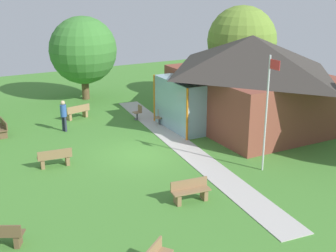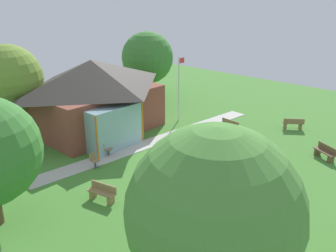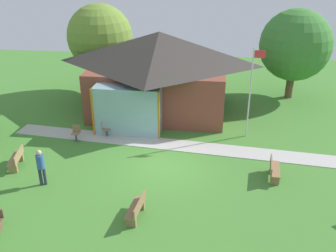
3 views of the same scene
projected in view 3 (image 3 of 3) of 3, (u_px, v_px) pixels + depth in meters
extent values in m
plane|color=#478433|center=(165.00, 165.00, 18.43)|extent=(44.00, 44.00, 0.00)
cube|color=brown|center=(160.00, 87.00, 24.48)|extent=(8.29, 6.53, 3.09)
pyramid|color=#38332D|center=(159.00, 48.00, 23.42)|extent=(9.29, 7.53, 2.01)
cube|color=#8CB2BF|center=(128.00, 110.00, 21.20)|extent=(3.73, 1.20, 2.78)
cylinder|color=orange|center=(93.00, 113.00, 20.88)|extent=(0.12, 0.12, 2.78)
cylinder|color=orange|center=(159.00, 116.00, 20.44)|extent=(0.12, 0.12, 2.78)
cube|color=#BCB7B2|center=(170.00, 144.00, 20.36)|extent=(18.08, 3.07, 0.03)
cylinder|color=silver|center=(250.00, 94.00, 20.30)|extent=(0.08, 0.08, 5.07)
cube|color=red|center=(260.00, 54.00, 19.36)|extent=(0.60, 0.02, 0.40)
cube|color=olive|center=(135.00, 208.00, 14.59)|extent=(0.59, 1.54, 0.06)
cube|color=olive|center=(131.00, 222.00, 14.20)|extent=(0.41, 0.20, 0.39)
cube|color=olive|center=(140.00, 205.00, 15.18)|extent=(0.41, 0.20, 0.39)
cube|color=olive|center=(140.00, 204.00, 14.46)|extent=(0.21, 1.50, 0.36)
cube|color=olive|center=(275.00, 169.00, 17.19)|extent=(0.60, 1.54, 0.06)
cube|color=olive|center=(274.00, 168.00, 17.78)|extent=(0.41, 0.20, 0.39)
cube|color=olive|center=(275.00, 180.00, 16.81)|extent=(0.41, 0.20, 0.39)
cube|color=olive|center=(271.00, 165.00, 17.14)|extent=(0.22, 1.50, 0.36)
cube|color=#9E7A51|center=(15.00, 158.00, 18.10)|extent=(0.76, 1.56, 0.06)
cube|color=#9E7A51|center=(13.00, 169.00, 17.71)|extent=(0.43, 0.24, 0.39)
cube|color=#9E7A51|center=(19.00, 157.00, 18.71)|extent=(0.43, 0.24, 0.39)
cube|color=#9E7A51|center=(19.00, 154.00, 18.03)|extent=(0.39, 1.48, 0.36)
cube|color=#8C6B4C|center=(76.00, 133.00, 20.67)|extent=(0.46, 0.46, 0.04)
cube|color=#8C6B4C|center=(76.00, 128.00, 20.76)|extent=(0.44, 0.06, 0.40)
cylinder|color=#4C4C51|center=(76.00, 137.00, 20.77)|extent=(0.10, 0.10, 0.42)
cylinder|color=#4C4C51|center=(77.00, 140.00, 20.85)|extent=(0.36, 0.36, 0.02)
cube|color=#8C6B4C|center=(106.00, 129.00, 21.12)|extent=(0.59, 0.59, 0.04)
cube|color=#8C6B4C|center=(105.00, 124.00, 21.20)|extent=(0.41, 0.24, 0.40)
cylinder|color=#4C4C51|center=(107.00, 133.00, 21.21)|extent=(0.10, 0.10, 0.42)
cylinder|color=#4C4C51|center=(107.00, 136.00, 21.30)|extent=(0.36, 0.36, 0.02)
cylinder|color=#2D3347|center=(40.00, 177.00, 16.66)|extent=(0.14, 0.14, 0.85)
cylinder|color=#2D3347|center=(45.00, 176.00, 16.71)|extent=(0.14, 0.14, 0.85)
cylinder|color=#3359A5|center=(40.00, 162.00, 16.37)|extent=(0.34, 0.34, 0.65)
sphere|color=#D8AD8C|center=(39.00, 153.00, 16.19)|extent=(0.24, 0.24, 0.24)
cylinder|color=brown|center=(103.00, 76.00, 27.74)|extent=(0.51, 0.51, 2.36)
sphere|color=olive|center=(100.00, 37.00, 26.53)|extent=(4.61, 4.61, 4.61)
cylinder|color=brown|center=(290.00, 84.00, 26.75)|extent=(0.52, 0.52, 1.94)
sphere|color=#3D7F33|center=(295.00, 45.00, 25.58)|extent=(4.88, 4.88, 4.88)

